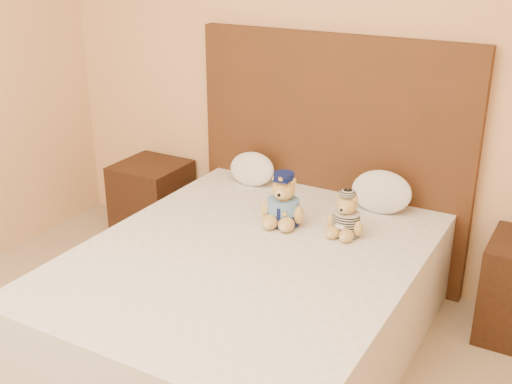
# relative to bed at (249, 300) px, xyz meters

# --- Properties ---
(room_walls) EXTENTS (4.04, 4.52, 2.72)m
(room_walls) POSITION_rel_bed_xyz_m (0.00, -0.74, 1.53)
(room_walls) COLOR #EDB881
(room_walls) RESTS_ON ground
(bed) EXTENTS (1.60, 2.00, 0.55)m
(bed) POSITION_rel_bed_xyz_m (0.00, 0.00, 0.00)
(bed) COLOR white
(bed) RESTS_ON ground
(headboard) EXTENTS (1.75, 0.08, 1.50)m
(headboard) POSITION_rel_bed_xyz_m (0.00, 1.01, 0.47)
(headboard) COLOR #4E2917
(headboard) RESTS_ON ground
(nightstand_left) EXTENTS (0.45, 0.45, 0.55)m
(nightstand_left) POSITION_rel_bed_xyz_m (-1.25, 0.80, -0.00)
(nightstand_left) COLOR #321B10
(nightstand_left) RESTS_ON ground
(teddy_police) EXTENTS (0.29, 0.28, 0.30)m
(teddy_police) POSITION_rel_bed_xyz_m (-0.00, 0.39, 0.42)
(teddy_police) COLOR tan
(teddy_police) RESTS_ON bed
(teddy_prisoner) EXTENTS (0.23, 0.22, 0.24)m
(teddy_prisoner) POSITION_rel_bed_xyz_m (0.35, 0.43, 0.40)
(teddy_prisoner) COLOR tan
(teddy_prisoner) RESTS_ON bed
(pillow_left) EXTENTS (0.31, 0.20, 0.22)m
(pillow_left) POSITION_rel_bed_xyz_m (-0.45, 0.83, 0.38)
(pillow_left) COLOR white
(pillow_left) RESTS_ON bed
(pillow_right) EXTENTS (0.35, 0.23, 0.25)m
(pillow_right) POSITION_rel_bed_xyz_m (0.40, 0.83, 0.40)
(pillow_right) COLOR white
(pillow_right) RESTS_ON bed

